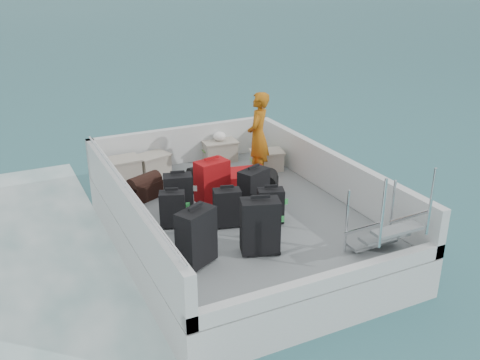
% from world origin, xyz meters
% --- Properties ---
extents(ground, '(160.00, 160.00, 0.00)m').
position_xyz_m(ground, '(0.00, 0.00, 0.00)').
color(ground, '#164A4F').
rests_on(ground, ground).
extents(ferry_hull, '(3.60, 5.00, 0.60)m').
position_xyz_m(ferry_hull, '(0.00, 0.00, 0.30)').
color(ferry_hull, silver).
rests_on(ferry_hull, ground).
extents(deck, '(3.30, 4.70, 0.02)m').
position_xyz_m(deck, '(0.00, 0.00, 0.61)').
color(deck, slate).
rests_on(deck, ferry_hull).
extents(deck_fittings, '(3.60, 5.00, 0.90)m').
position_xyz_m(deck_fittings, '(0.35, -0.32, 0.99)').
color(deck_fittings, silver).
rests_on(deck_fittings, deck).
extents(suitcase_0, '(0.58, 0.49, 0.77)m').
position_xyz_m(suitcase_0, '(-1.17, -1.23, 1.01)').
color(suitcase_0, black).
rests_on(suitcase_0, deck).
extents(suitcase_1, '(0.42, 0.33, 0.55)m').
position_xyz_m(suitcase_1, '(-1.10, -0.10, 0.90)').
color(suitcase_1, black).
rests_on(suitcase_1, deck).
extents(suitcase_2, '(0.49, 0.37, 0.62)m').
position_xyz_m(suitcase_2, '(-0.85, 0.32, 0.93)').
color(suitcase_2, black).
rests_on(suitcase_2, deck).
extents(suitcase_3, '(0.57, 0.44, 0.77)m').
position_xyz_m(suitcase_3, '(-0.31, -1.32, 1.00)').
color(suitcase_3, black).
rests_on(suitcase_3, deck).
extents(suitcase_4, '(0.44, 0.32, 0.58)m').
position_xyz_m(suitcase_4, '(-0.38, -0.43, 0.91)').
color(suitcase_4, black).
rests_on(suitcase_4, deck).
extents(suitcase_5, '(0.56, 0.40, 0.71)m').
position_xyz_m(suitcase_5, '(-0.23, 0.46, 0.97)').
color(suitcase_5, '#A20D0C').
rests_on(suitcase_5, deck).
extents(suitcase_6, '(0.44, 0.34, 0.53)m').
position_xyz_m(suitcase_6, '(0.25, -0.60, 0.89)').
color(suitcase_6, black).
rests_on(suitcase_6, deck).
extents(suitcase_7, '(0.54, 0.43, 0.66)m').
position_xyz_m(suitcase_7, '(0.24, -0.08, 0.95)').
color(suitcase_7, black).
rests_on(suitcase_7, deck).
extents(suitcase_8, '(0.92, 0.69, 0.33)m').
position_xyz_m(suitcase_8, '(0.42, 0.69, 0.79)').
color(suitcase_8, '#A20D0C').
rests_on(suitcase_8, deck).
extents(duffel_0, '(0.62, 0.50, 0.32)m').
position_xyz_m(duffel_0, '(-1.17, 1.08, 0.78)').
color(duffel_0, black).
rests_on(duffel_0, deck).
extents(duffel_1, '(0.43, 0.33, 0.32)m').
position_xyz_m(duffel_1, '(-0.21, 1.03, 0.78)').
color(duffel_1, black).
rests_on(duffel_1, deck).
extents(duffel_2, '(0.49, 0.52, 0.32)m').
position_xyz_m(duffel_2, '(0.70, 0.29, 0.78)').
color(duffel_2, black).
rests_on(duffel_2, deck).
extents(crate_0, '(0.64, 0.46, 0.38)m').
position_xyz_m(crate_0, '(-1.31, 2.01, 0.81)').
color(crate_0, '#AEA497').
rests_on(crate_0, deck).
extents(crate_1, '(0.64, 0.53, 0.34)m').
position_xyz_m(crate_1, '(-0.71, 2.09, 0.79)').
color(crate_1, '#AEA497').
rests_on(crate_1, deck).
extents(crate_2, '(0.66, 0.48, 0.37)m').
position_xyz_m(crate_2, '(0.67, 2.20, 0.81)').
color(crate_2, '#AEA497').
rests_on(crate_2, deck).
extents(crate_3, '(0.63, 0.50, 0.34)m').
position_xyz_m(crate_3, '(1.26, 1.36, 0.79)').
color(crate_3, '#AEA497').
rests_on(crate_3, deck).
extents(yellow_bag, '(0.28, 0.26, 0.22)m').
position_xyz_m(yellow_bag, '(1.45, 1.74, 0.73)').
color(yellow_bag, yellow).
rests_on(yellow_bag, deck).
extents(white_bag, '(0.24, 0.24, 0.18)m').
position_xyz_m(white_bag, '(0.67, 2.20, 1.08)').
color(white_bag, white).
rests_on(white_bag, crate_2).
extents(passenger, '(0.67, 0.67, 1.56)m').
position_xyz_m(passenger, '(0.91, 1.06, 1.40)').
color(passenger, orange).
rests_on(passenger, deck).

